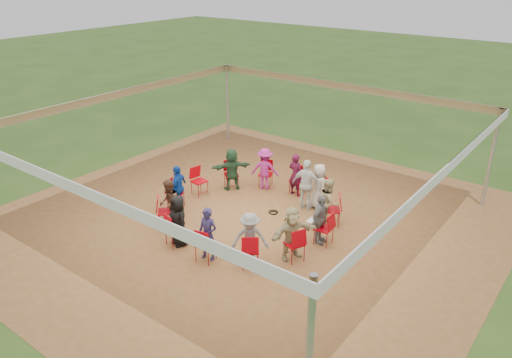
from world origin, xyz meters
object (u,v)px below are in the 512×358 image
Objects in this scene: person_seated_1 at (329,202)px; standing_person at (307,185)px; person_seated_8 at (179,221)px; person_seated_6 at (178,187)px; chair_5 at (231,175)px; chair_12 at (294,244)px; chair_3 at (298,181)px; person_seated_3 at (296,175)px; person_seated_11 at (292,233)px; cable_coil at (273,212)px; chair_1 at (332,210)px; chair_9 at (175,230)px; person_seated_2 at (319,186)px; chair_6 at (199,181)px; chair_2 at (322,193)px; chair_8 at (165,212)px; person_seated_9 at (208,234)px; person_seated_5 at (232,169)px; laptop at (314,219)px; person_seated_4 at (265,169)px; person_seated_0 at (320,219)px; chair_11 at (250,250)px; person_seated_10 at (250,239)px; person_seated_7 at (169,204)px; chair_10 at (206,245)px; chair_7 at (175,194)px; chair_4 at (266,174)px.

standing_person is (-0.98, 0.43, 0.09)m from person_seated_1.
person_seated_6 is at bearing 152.31° from person_seated_8.
chair_5 is 1.00× the size of chair_12.
chair_3 is 0.66× the size of person_seated_3.
chair_3 is 3.73m from person_seated_11.
chair_1 is at bearing 14.63° from cable_coil.
person_seated_2 is at bearing 83.26° from chair_9.
person_seated_2 is (3.41, 1.49, 0.24)m from chair_6.
cable_coil is (-1.83, 1.71, -0.43)m from chair_12.
chair_8 is at bearing 83.08° from chair_2.
chair_5 is 0.58× the size of standing_person.
person_seated_1 is 3.62m from person_seated_9.
chair_8 is (0.66, -2.05, 0.00)m from chair_6.
laptop is at bearing 109.95° from person_seated_5.
person_seated_4 and person_seated_5 have the same top height.
chair_5 is 3.01m from person_seated_2.
person_seated_9 is at bearing 30.59° from chair_8.
person_seated_4 is at bearing 110.19° from chair_9.
chair_11 is at bearing 155.21° from person_seated_0.
person_seated_5 reaches higher than chair_3.
person_seated_4 is 4.11m from person_seated_8.
chair_8 is at bearing 7.70° from person_seated_6.
person_seated_11 is at bearing 13.85° from person_seated_10.
chair_1 is at bearing 83.08° from chair_8.
chair_12 is 4.23m from person_seated_4.
person_seated_7 is at bearing 138.46° from person_seated_10.
chair_3 and chair_10 have the same top height.
person_seated_10 is (3.46, -1.05, 0.00)m from person_seated_6.
chair_5 reaches higher than cable_coil.
person_seated_6 is (-1.42, 1.55, 0.24)m from chair_9.
chair_10 is (-0.74, -4.27, 0.00)m from chair_2.
chair_6 is at bearing 111.35° from person_seated_10.
chair_7 is 0.66× the size of person_seated_6.
person_seated_7 reaches higher than chair_8.
chair_6 is 4.23m from person_seated_1.
person_seated_4 is at bearing 69.81° from chair_12.
person_seated_5 and person_seated_8 have the same top height.
person_seated_4 is 0.89× the size of standing_person.
person_seated_6 is 1.00× the size of person_seated_11.
chair_8 is at bearing 96.92° from chair_1.
person_seated_8 is 1.00× the size of person_seated_10.
chair_10 is 2.68× the size of cable_coil.
chair_3 is at bearing 97.11° from person_seated_8.
person_seated_6 is (-3.54, 1.14, 0.24)m from chair_11.
person_seated_10 is 3.93× the size of laptop.
person_seated_9 is (-0.02, 0.12, 0.24)m from chair_10.
chair_4 is at bearing 96.92° from chair_10.
chair_6 is 3.01m from person_seated_3.
chair_1 is 1.00× the size of chair_8.
chair_8 is 3.12m from cable_coil.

